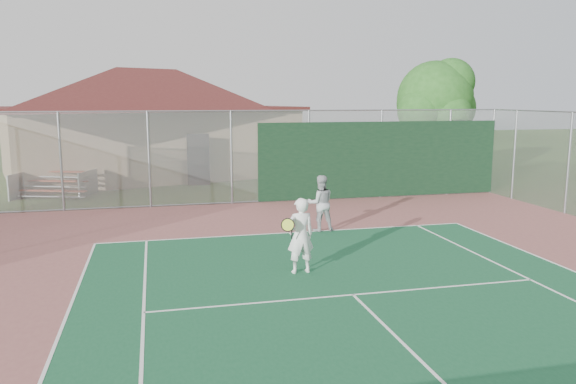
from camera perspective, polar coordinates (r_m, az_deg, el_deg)
The scene contains 7 objects.
back_fence at distance 21.77m, azimuth 2.39°, elevation 3.46°, with size 20.08×0.11×3.53m.
side_fence_right at distance 21.51m, azimuth 26.61°, elevation 2.61°, with size 0.08×9.00×3.50m.
clubhouse at distance 30.40m, azimuth -14.15°, elevation 7.90°, with size 17.01×13.58×6.43m.
bleachers at distance 24.63m, azimuth -22.64°, elevation 0.79°, with size 3.20×2.41×1.02m.
tree at distance 27.36m, azimuth 14.87°, elevation 8.87°, with size 4.16×3.94×5.80m.
player_white_front at distance 12.71m, azimuth 1.24°, elevation -4.51°, with size 0.87×0.65×1.73m.
player_grey_back at distance 16.79m, azimuth 3.31°, elevation -1.20°, with size 0.84×0.67×1.68m.
Camera 1 is at (-3.81, -3.85, 3.94)m, focal length 35.00 mm.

